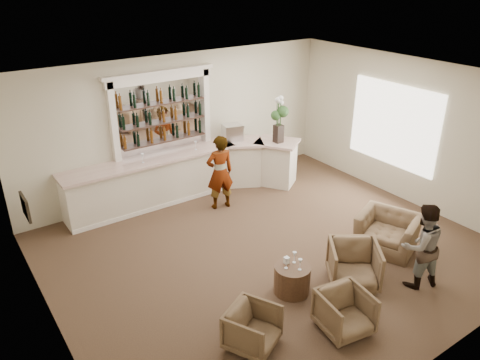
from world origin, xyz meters
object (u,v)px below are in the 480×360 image
sommelier (220,172)px  armchair_right (354,265)px  armchair_center (345,312)px  cocktail_table (292,279)px  flower_vase (279,116)px  armchair_far (387,232)px  espresso_machine (232,132)px  armchair_left (253,328)px  guest (422,246)px  bar_counter (187,175)px

sommelier → armchair_right: (0.36, -3.72, -0.48)m
sommelier → armchair_center: sommelier is taller
sommelier → armchair_right: 3.77m
armchair_center → cocktail_table: bearing=100.7°
armchair_center → flower_vase: (2.45, 4.66, 1.45)m
armchair_far → espresso_machine: (-0.75, 4.29, 0.98)m
armchair_left → flower_vase: 5.79m
armchair_center → armchair_right: (0.98, 0.73, 0.05)m
armchair_center → armchair_far: bearing=34.5°
guest → armchair_left: (-3.20, 0.44, -0.45)m
armchair_left → armchair_right: armchair_right is taller
bar_counter → armchair_far: 4.71m
armchair_left → armchair_right: size_ratio=0.83×
armchair_center → armchair_far: 2.63m
cocktail_table → espresso_machine: 4.70m
espresso_machine → armchair_far: bearing=-65.5°
bar_counter → espresso_machine: bearing=3.4°
cocktail_table → armchair_right: 1.11m
guest → armchair_left: size_ratio=2.19×
armchair_left → armchair_far: (3.70, 0.61, 0.04)m
armchair_center → armchair_far: armchair_far is taller
bar_counter → armchair_center: bar_counter is taller
armchair_left → flower_vase: (3.78, 4.13, 1.47)m
armchair_left → espresso_machine: espresso_machine is taller
cocktail_table → armchair_right: bearing=-23.2°
bar_counter → guest: 5.50m
sommelier → armchair_left: (-1.95, -3.92, -0.54)m
bar_counter → guest: bearing=-73.0°
sommelier → guest: (1.25, -4.36, -0.09)m
bar_counter → flower_vase: 2.59m
armchair_far → flower_vase: size_ratio=0.95×
bar_counter → armchair_right: bar_counter is taller
armchair_far → espresso_machine: size_ratio=2.44×
armchair_left → armchair_center: armchair_center is taller
bar_counter → sommelier: (0.35, -0.89, 0.29)m
bar_counter → flower_vase: flower_vase is taller
espresso_machine → sommelier: bearing=-121.1°
cocktail_table → armchair_left: bearing=-153.8°
armchair_right → flower_vase: bearing=106.2°
armchair_left → flower_vase: flower_vase is taller
guest → armchair_far: 1.23m
bar_counter → guest: (1.61, -5.25, 0.20)m
bar_counter → sommelier: bearing=-68.4°
flower_vase → bar_counter: bearing=162.6°
cocktail_table → armchair_left: 1.44m
cocktail_table → armchair_left: (-1.29, -0.64, 0.07)m
cocktail_table → armchair_far: (2.41, -0.03, 0.11)m
cocktail_table → sommelier: 3.41m
armchair_center → armchair_right: 1.22m
guest → armchair_right: bearing=-16.2°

